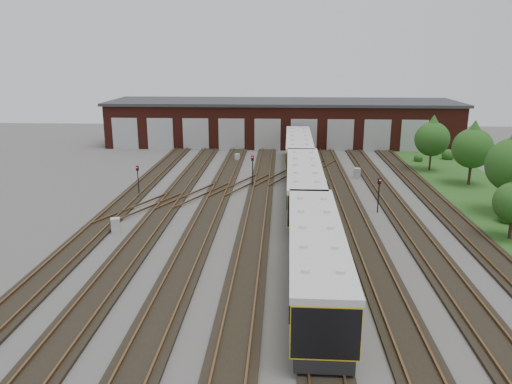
{
  "coord_description": "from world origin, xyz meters",
  "views": [
    {
      "loc": [
        0.05,
        -34.53,
        12.96
      ],
      "look_at": [
        -2.05,
        4.98,
        2.0
      ],
      "focal_mm": 35.0,
      "sensor_mm": 36.0,
      "label": 1
    }
  ],
  "objects": [
    {
      "name": "signal_mast_3",
      "position": [
        8.2,
        6.23,
        1.91
      ],
      "size": [
        0.28,
        0.26,
        2.98
      ],
      "rotation": [
        0.0,
        0.0,
        0.3
      ],
      "color": "black",
      "rests_on": "ground"
    },
    {
      "name": "grass_verge",
      "position": [
        19.0,
        10.0,
        0.03
      ],
      "size": [
        8.0,
        55.0,
        0.05
      ],
      "primitive_type": "cube",
      "color": "#244F1A",
      "rests_on": "ground"
    },
    {
      "name": "track_network",
      "position": [
        -0.17,
        0.59,
        0.11
      ],
      "size": [
        30.4,
        70.0,
        0.33
      ],
      "color": "black",
      "rests_on": "ground"
    },
    {
      "name": "signal_mast_0",
      "position": [
        -13.37,
        10.03,
        1.89
      ],
      "size": [
        0.25,
        0.24,
        2.96
      ],
      "rotation": [
        0.0,
        0.0,
        -0.22
      ],
      "color": "black",
      "rests_on": "ground"
    },
    {
      "name": "tree_1",
      "position": [
        19.25,
        16.15,
        4.29
      ],
      "size": [
        4.03,
        4.03,
        6.68
      ],
      "color": "black",
      "rests_on": "ground"
    },
    {
      "name": "maintenance_shed",
      "position": [
        -0.01,
        39.97,
        3.2
      ],
      "size": [
        51.0,
        12.5,
        6.35
      ],
      "color": "#4B1A12",
      "rests_on": "ground"
    },
    {
      "name": "signal_mast_1",
      "position": [
        -2.86,
        13.87,
        2.08
      ],
      "size": [
        0.27,
        0.25,
        3.26
      ],
      "rotation": [
        0.0,
        0.0,
        -0.1
      ],
      "color": "black",
      "rests_on": "ground"
    },
    {
      "name": "tree_0",
      "position": [
        17.05,
        22.54,
        4.13
      ],
      "size": [
        3.88,
        3.88,
        6.43
      ],
      "color": "black",
      "rests_on": "ground"
    },
    {
      "name": "ground",
      "position": [
        0.0,
        0.0,
        0.0
      ],
      "size": [
        120.0,
        120.0,
        0.0
      ],
      "primitive_type": "plane",
      "color": "#4A4745",
      "rests_on": "ground"
    },
    {
      "name": "relay_cabinet_3",
      "position": [
        8.15,
        18.34,
        0.56
      ],
      "size": [
        0.83,
        0.77,
        1.12
      ],
      "primitive_type": "cube",
      "rotation": [
        0.0,
        0.0,
        -0.39
      ],
      "color": "#AEB1B3",
      "rests_on": "ground"
    },
    {
      "name": "relay_cabinet_4",
      "position": [
        4.09,
        13.21,
        0.55
      ],
      "size": [
        0.73,
        0.64,
        1.1
      ],
      "primitive_type": "cube",
      "rotation": [
        0.0,
        0.0,
        0.15
      ],
      "color": "#AEB1B3",
      "rests_on": "ground"
    },
    {
      "name": "bush_1",
      "position": [
        17.06,
        27.5,
        0.56
      ],
      "size": [
        1.11,
        1.11,
        1.11
      ],
      "primitive_type": "sphere",
      "color": "#184513",
      "rests_on": "ground"
    },
    {
      "name": "metro_train",
      "position": [
        2.0,
        7.44,
        2.07
      ],
      "size": [
        3.16,
        48.48,
        3.4
      ],
      "rotation": [
        0.0,
        0.0,
        -0.01
      ],
      "color": "black",
      "rests_on": "ground"
    },
    {
      "name": "bush_0",
      "position": [
        18.13,
        4.15,
        0.85
      ],
      "size": [
        1.7,
        1.7,
        1.7
      ],
      "primitive_type": "sphere",
      "color": "#184513",
      "rests_on": "ground"
    },
    {
      "name": "relay_cabinet_2",
      "position": [
        1.19,
        6.75,
        0.5
      ],
      "size": [
        0.71,
        0.63,
        1.01
      ],
      "primitive_type": "cube",
      "rotation": [
        0.0,
        0.0,
        0.23
      ],
      "color": "#AEB1B3",
      "rests_on": "ground"
    },
    {
      "name": "bush_2",
      "position": [
        21.17,
        29.07,
        0.77
      ],
      "size": [
        1.54,
        1.54,
        1.54
      ],
      "primitive_type": "sphere",
      "color": "#184513",
      "rests_on": "ground"
    },
    {
      "name": "signal_mast_2",
      "position": [
        0.85,
        11.32,
        1.92
      ],
      "size": [
        0.28,
        0.26,
        2.98
      ],
      "rotation": [
        0.0,
        0.0,
        -0.17
      ],
      "color": "black",
      "rests_on": "ground"
    },
    {
      "name": "relay_cabinet_1",
      "position": [
        -5.54,
        26.5,
        0.47
      ],
      "size": [
        0.6,
        0.52,
        0.94
      ],
      "primitive_type": "cube",
      "rotation": [
        0.0,
        0.0,
        -0.08
      ],
      "color": "#AEB1B3",
      "rests_on": "ground"
    },
    {
      "name": "relay_cabinet_0",
      "position": [
        -12.36,
        0.23,
        0.56
      ],
      "size": [
        0.82,
        0.75,
        1.12
      ],
      "primitive_type": "cube",
      "rotation": [
        0.0,
        0.0,
        0.33
      ],
      "color": "#AEB1B3",
      "rests_on": "ground"
    }
  ]
}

